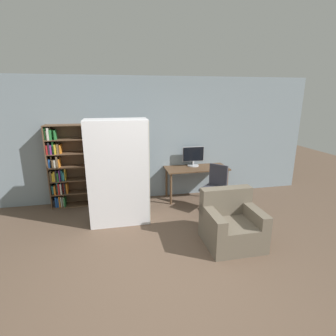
% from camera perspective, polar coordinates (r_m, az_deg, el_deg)
% --- Properties ---
extents(ground_plane, '(16.00, 16.00, 0.00)m').
position_cam_1_polar(ground_plane, '(3.66, -0.51, -23.53)').
color(ground_plane, brown).
extents(wall_back, '(8.00, 0.06, 2.70)m').
position_cam_1_polar(wall_back, '(5.87, -6.36, 6.14)').
color(wall_back, gray).
rests_on(wall_back, ground).
extents(desk, '(1.41, 0.61, 0.73)m').
position_cam_1_polar(desk, '(5.96, 6.20, -0.77)').
color(desk, brown).
rests_on(desk, ground).
extents(monitor, '(0.50, 0.26, 0.45)m').
position_cam_1_polar(monitor, '(6.01, 5.53, 2.64)').
color(monitor, '#B7B7BC').
rests_on(monitor, desk).
extents(office_chair, '(0.62, 0.62, 0.94)m').
position_cam_1_polar(office_chair, '(5.48, 10.07, -5.20)').
color(office_chair, '#4C4C51').
rests_on(office_chair, ground).
extents(bookshelf, '(0.78, 0.32, 1.74)m').
position_cam_1_polar(bookshelf, '(5.88, -21.76, 0.07)').
color(bookshelf, brown).
rests_on(bookshelf, ground).
extents(mattress_near, '(1.07, 0.26, 1.92)m').
position_cam_1_polar(mattress_near, '(4.62, -10.64, -1.63)').
color(mattress_near, silver).
rests_on(mattress_near, ground).
extents(mattress_far, '(1.07, 0.25, 1.92)m').
position_cam_1_polar(mattress_far, '(4.90, -10.74, -0.63)').
color(mattress_far, silver).
rests_on(mattress_far, ground).
extents(armchair, '(0.85, 0.80, 0.85)m').
position_cam_1_polar(armchair, '(4.39, 13.55, -11.79)').
color(armchair, '#665B4C').
rests_on(armchair, ground).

